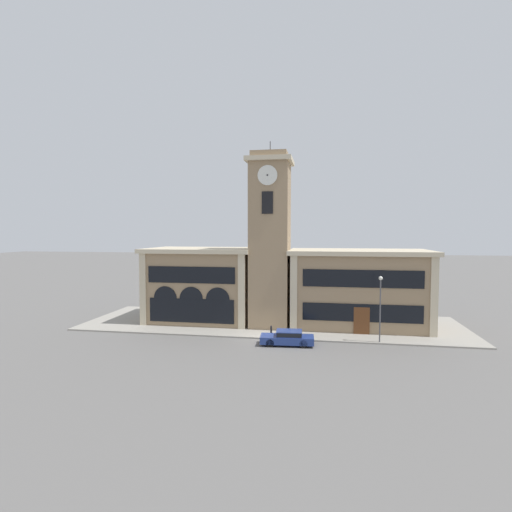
# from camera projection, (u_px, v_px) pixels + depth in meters

# --- Properties ---
(ground_plane) EXTENTS (300.00, 300.00, 0.00)m
(ground_plane) POSITION_uv_depth(u_px,v_px,m) (263.00, 339.00, 37.23)
(ground_plane) COLOR #605E5B
(sidewalk_kerb) EXTENTS (40.29, 12.72, 0.15)m
(sidewalk_kerb) POSITION_uv_depth(u_px,v_px,m) (272.00, 323.00, 43.49)
(sidewalk_kerb) COLOR gray
(sidewalk_kerb) RESTS_ON ground_plane
(clock_tower) EXTENTS (4.68, 4.68, 19.35)m
(clock_tower) POSITION_uv_depth(u_px,v_px,m) (270.00, 241.00, 41.61)
(clock_tower) COLOR #937A5B
(clock_tower) RESTS_ON ground_plane
(town_hall_left_wing) EXTENTS (12.05, 8.40, 8.22)m
(town_hall_left_wing) POSITION_uv_depth(u_px,v_px,m) (202.00, 284.00, 45.04)
(town_hall_left_wing) COLOR #937A5B
(town_hall_left_wing) RESTS_ON ground_plane
(town_hall_right_wing) EXTENTS (14.55, 8.40, 8.14)m
(town_hall_right_wing) POSITION_uv_depth(u_px,v_px,m) (359.00, 288.00, 42.18)
(town_hall_right_wing) COLOR #937A5B
(town_hall_right_wing) RESTS_ON ground_plane
(parked_car_near) EXTENTS (4.80, 2.09, 1.30)m
(parked_car_near) POSITION_uv_depth(u_px,v_px,m) (288.00, 337.00, 35.32)
(parked_car_near) COLOR navy
(parked_car_near) RESTS_ON ground_plane
(street_lamp) EXTENTS (0.36, 0.36, 5.95)m
(street_lamp) POSITION_uv_depth(u_px,v_px,m) (380.00, 299.00, 35.55)
(street_lamp) COLOR #4C4C51
(street_lamp) RESTS_ON sidewalk_kerb
(bollard) EXTENTS (0.18, 0.18, 1.06)m
(bollard) POSITION_uv_depth(u_px,v_px,m) (271.00, 331.00, 37.64)
(bollard) COLOR black
(bollard) RESTS_ON sidewalk_kerb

